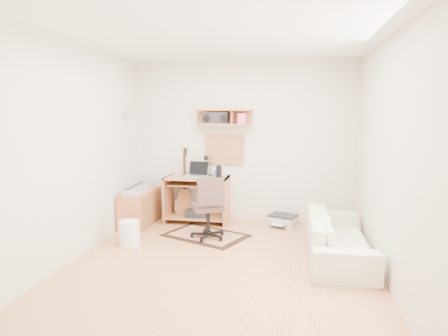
% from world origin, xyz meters
% --- Properties ---
extents(floor, '(3.60, 4.00, 0.01)m').
position_xyz_m(floor, '(0.00, 0.00, -0.01)').
color(floor, tan).
rests_on(floor, ground).
extents(ceiling, '(3.60, 4.00, 0.01)m').
position_xyz_m(ceiling, '(0.00, 0.00, 2.60)').
color(ceiling, white).
rests_on(ceiling, ground).
extents(back_wall, '(3.60, 0.01, 2.60)m').
position_xyz_m(back_wall, '(0.00, 2.00, 1.30)').
color(back_wall, beige).
rests_on(back_wall, ground).
extents(left_wall, '(0.01, 4.00, 2.60)m').
position_xyz_m(left_wall, '(-1.80, 0.00, 1.30)').
color(left_wall, beige).
rests_on(left_wall, ground).
extents(right_wall, '(0.01, 4.00, 2.60)m').
position_xyz_m(right_wall, '(1.80, 0.00, 1.30)').
color(right_wall, beige).
rests_on(right_wall, ground).
extents(wall_shelf, '(0.90, 0.25, 0.26)m').
position_xyz_m(wall_shelf, '(-0.30, 1.88, 1.70)').
color(wall_shelf, '#C06F43').
rests_on(wall_shelf, back_wall).
extents(cork_board, '(0.64, 0.03, 0.49)m').
position_xyz_m(cork_board, '(-0.30, 1.98, 1.17)').
color(cork_board, '#A18650').
rests_on(cork_board, back_wall).
extents(wall_photo, '(0.02, 0.20, 0.15)m').
position_xyz_m(wall_photo, '(-1.79, 1.50, 1.72)').
color(wall_photo, '#4C8CBF').
rests_on(wall_photo, left_wall).
extents(desk, '(1.00, 0.55, 0.75)m').
position_xyz_m(desk, '(-0.71, 1.73, 0.38)').
color(desk, '#C06F43').
rests_on(desk, floor).
extents(laptop, '(0.37, 0.37, 0.24)m').
position_xyz_m(laptop, '(-0.72, 1.71, 0.87)').
color(laptop, silver).
rests_on(laptop, desk).
extents(speaker, '(0.09, 0.09, 0.19)m').
position_xyz_m(speaker, '(-0.34, 1.68, 0.85)').
color(speaker, black).
rests_on(speaker, desk).
extents(desk_lamp, '(0.11, 0.11, 0.33)m').
position_xyz_m(desk_lamp, '(-0.52, 1.87, 0.92)').
color(desk_lamp, black).
rests_on(desk_lamp, desk).
extents(pencil_cup, '(0.08, 0.08, 0.11)m').
position_xyz_m(pencil_cup, '(-0.41, 1.83, 0.80)').
color(pencil_cup, '#3664A2').
rests_on(pencil_cup, desk).
extents(boombox, '(0.38, 0.17, 0.20)m').
position_xyz_m(boombox, '(-0.42, 1.87, 1.68)').
color(boombox, black).
rests_on(boombox, wall_shelf).
extents(rug, '(1.34, 1.15, 0.02)m').
position_xyz_m(rug, '(-0.42, 1.03, 0.01)').
color(rug, '#CFB38A').
rests_on(rug, floor).
extents(task_chair, '(0.62, 0.62, 0.92)m').
position_xyz_m(task_chair, '(-0.35, 0.91, 0.46)').
color(task_chair, '#3D2924').
rests_on(task_chair, floor).
extents(cabinet, '(0.40, 0.90, 0.55)m').
position_xyz_m(cabinet, '(-1.58, 1.44, 0.28)').
color(cabinet, '#C06F43').
rests_on(cabinet, floor).
extents(music_keyboard, '(0.25, 0.81, 0.07)m').
position_xyz_m(music_keyboard, '(-1.58, 1.44, 0.59)').
color(music_keyboard, '#B2B5BA').
rests_on(music_keyboard, cabinet).
extents(guitar, '(0.37, 0.29, 1.20)m').
position_xyz_m(guitar, '(-0.97, 1.86, 0.60)').
color(guitar, '#A35E32').
rests_on(guitar, floor).
extents(waste_basket, '(0.36, 0.36, 0.33)m').
position_xyz_m(waste_basket, '(-1.35, 0.47, 0.16)').
color(waste_basket, white).
rests_on(waste_basket, floor).
extents(printer, '(0.52, 0.47, 0.16)m').
position_xyz_m(printer, '(0.67, 1.77, 0.09)').
color(printer, '#A5A8AA').
rests_on(printer, floor).
extents(sofa, '(0.53, 1.82, 0.71)m').
position_xyz_m(sofa, '(1.38, 0.46, 0.36)').
color(sofa, beige).
rests_on(sofa, floor).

